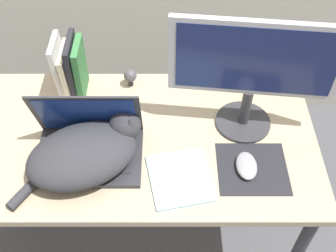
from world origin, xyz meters
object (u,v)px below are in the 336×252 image
(laptop, at_px, (88,144))
(computer_mouse, at_px, (246,165))
(webcam, at_px, (129,76))
(book_row, at_px, (70,69))
(external_monitor, at_px, (252,69))
(notepad, at_px, (179,178))
(cat, at_px, (85,153))

(laptop, height_order, computer_mouse, laptop)
(computer_mouse, distance_m, webcam, 0.58)
(book_row, relative_size, webcam, 3.17)
(external_monitor, bearing_deg, webcam, 154.25)
(laptop, relative_size, webcam, 4.69)
(book_row, xyz_separation_m, webcam, (0.22, 0.03, -0.07))
(external_monitor, xyz_separation_m, webcam, (-0.42, 0.20, -0.21))
(book_row, xyz_separation_m, notepad, (0.40, -0.41, -0.11))
(cat, distance_m, book_row, 0.37)
(computer_mouse, bearing_deg, cat, 178.27)
(cat, distance_m, external_monitor, 0.61)
(laptop, relative_size, notepad, 1.44)
(laptop, height_order, external_monitor, external_monitor)
(laptop, bearing_deg, computer_mouse, -7.26)
(notepad, xyz_separation_m, webcam, (-0.19, 0.45, 0.04))
(computer_mouse, height_order, book_row, book_row)
(notepad, bearing_deg, computer_mouse, 10.39)
(external_monitor, height_order, book_row, external_monitor)
(laptop, xyz_separation_m, book_row, (-0.10, 0.31, 0.07))
(external_monitor, distance_m, book_row, 0.68)
(computer_mouse, xyz_separation_m, book_row, (-0.63, 0.37, 0.10))
(external_monitor, bearing_deg, notepad, -133.84)
(book_row, bearing_deg, cat, -75.04)
(laptop, bearing_deg, notepad, -19.32)
(cat, relative_size, webcam, 5.77)
(book_row, bearing_deg, notepad, -45.78)
(book_row, distance_m, webcam, 0.23)
(cat, bearing_deg, notepad, -10.42)
(external_monitor, bearing_deg, cat, -160.92)
(notepad, bearing_deg, webcam, 112.75)
(external_monitor, relative_size, book_row, 2.26)
(notepad, bearing_deg, book_row, 134.22)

